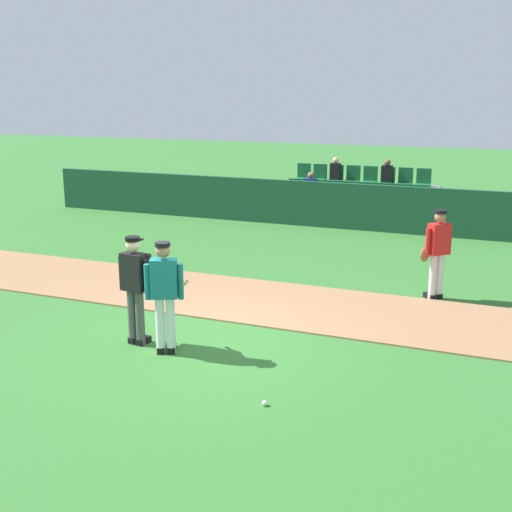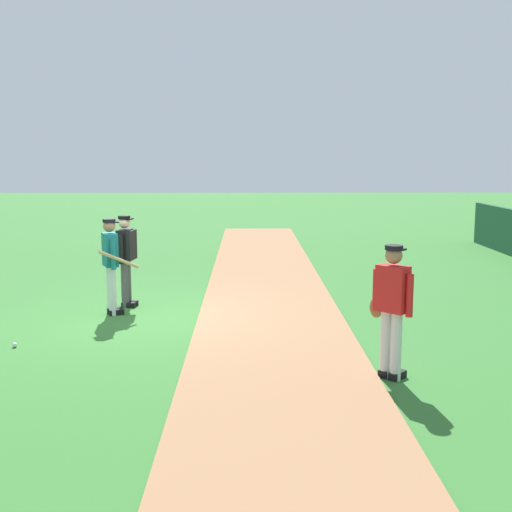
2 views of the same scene
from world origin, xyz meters
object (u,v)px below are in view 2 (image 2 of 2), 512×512
batter_teal_jersey (111,262)px  runner_red_jersey (391,306)px  baseball (15,345)px  umpire_home_plate (126,255)px

batter_teal_jersey → runner_red_jersey: bearing=51.2°
runner_red_jersey → baseball: runner_red_jersey is taller
baseball → runner_red_jersey: bearing=75.1°
runner_red_jersey → batter_teal_jersey: bearing=-128.8°
batter_teal_jersey → baseball: bearing=-27.5°
batter_teal_jersey → runner_red_jersey: (3.48, 4.33, -0.01)m
baseball → batter_teal_jersey: bearing=152.5°
runner_red_jersey → baseball: (-1.44, -5.39, -0.93)m
umpire_home_plate → batter_teal_jersey: bearing=-14.9°
umpire_home_plate → baseball: bearing=-24.8°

